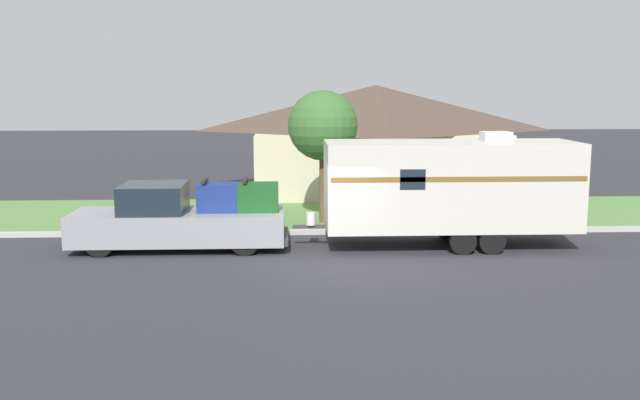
% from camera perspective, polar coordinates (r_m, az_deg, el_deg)
% --- Properties ---
extents(ground_plane, '(120.00, 120.00, 0.00)m').
position_cam_1_polar(ground_plane, '(19.06, 0.71, -5.02)').
color(ground_plane, '#2D2D33').
extents(curb_strip, '(80.00, 0.30, 0.14)m').
position_cam_1_polar(curb_strip, '(22.70, 0.16, -2.55)').
color(curb_strip, '#ADADA8').
rests_on(curb_strip, ground_plane).
extents(lawn_strip, '(80.00, 7.00, 0.03)m').
position_cam_1_polar(lawn_strip, '(26.29, -0.23, -1.08)').
color(lawn_strip, '#568442').
rests_on(lawn_strip, ground_plane).
extents(house_across_street, '(11.39, 7.97, 4.72)m').
position_cam_1_polar(house_across_street, '(32.24, 4.41, 5.12)').
color(house_across_street, beige).
rests_on(house_across_street, ground_plane).
extents(pickup_truck, '(6.16, 2.09, 2.02)m').
position_cam_1_polar(pickup_truck, '(20.85, -11.06, -1.51)').
color(pickup_truck, black).
rests_on(pickup_truck, ground_plane).
extents(travel_trailer, '(8.19, 2.39, 3.36)m').
position_cam_1_polar(travel_trailer, '(21.01, 10.37, 1.18)').
color(travel_trailer, black).
rests_on(travel_trailer, ground_plane).
extents(mailbox, '(0.48, 0.20, 1.27)m').
position_cam_1_polar(mailbox, '(23.68, 5.88, 0.11)').
color(mailbox, brown).
rests_on(mailbox, ground_plane).
extents(tree_in_yard, '(2.37, 2.37, 4.53)m').
position_cam_1_polar(tree_in_yard, '(24.10, 0.23, 5.93)').
color(tree_in_yard, brown).
rests_on(tree_in_yard, ground_plane).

